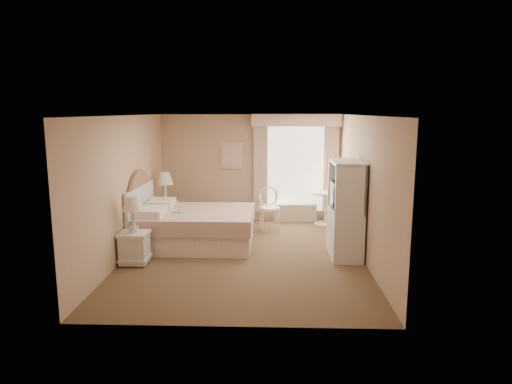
{
  "coord_description": "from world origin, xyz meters",
  "views": [
    {
      "loc": [
        0.48,
        -7.89,
        2.58
      ],
      "look_at": [
        0.21,
        0.3,
        1.12
      ],
      "focal_mm": 32.0,
      "sensor_mm": 36.0,
      "label": 1
    }
  ],
  "objects_px": {
    "armoire": "(346,217)",
    "round_table": "(326,203)",
    "nightstand_near": "(134,239)",
    "cafe_chair": "(269,204)",
    "nightstand_far": "(166,208)",
    "bed": "(189,226)"
  },
  "relations": [
    {
      "from": "cafe_chair",
      "to": "nightstand_far",
      "type": "bearing_deg",
      "value": 172.95
    },
    {
      "from": "nightstand_near",
      "to": "cafe_chair",
      "type": "bearing_deg",
      "value": 47.47
    },
    {
      "from": "nightstand_far",
      "to": "armoire",
      "type": "bearing_deg",
      "value": -25.97
    },
    {
      "from": "bed",
      "to": "round_table",
      "type": "bearing_deg",
      "value": 30.91
    },
    {
      "from": "nightstand_far",
      "to": "armoire",
      "type": "distance_m",
      "value": 4.07
    },
    {
      "from": "nightstand_near",
      "to": "cafe_chair",
      "type": "relative_size",
      "value": 1.23
    },
    {
      "from": "round_table",
      "to": "armoire",
      "type": "xyz_separation_m",
      "value": [
        0.06,
        -2.32,
        0.21
      ]
    },
    {
      "from": "bed",
      "to": "nightstand_near",
      "type": "bearing_deg",
      "value": -122.09
    },
    {
      "from": "armoire",
      "to": "round_table",
      "type": "bearing_deg",
      "value": 91.53
    },
    {
      "from": "bed",
      "to": "nightstand_far",
      "type": "bearing_deg",
      "value": 121.71
    },
    {
      "from": "bed",
      "to": "cafe_chair",
      "type": "bearing_deg",
      "value": 40.46
    },
    {
      "from": "round_table",
      "to": "cafe_chair",
      "type": "relative_size",
      "value": 0.82
    },
    {
      "from": "nightstand_near",
      "to": "cafe_chair",
      "type": "xyz_separation_m",
      "value": [
        2.27,
        2.48,
        0.11
      ]
    },
    {
      "from": "nightstand_near",
      "to": "round_table",
      "type": "bearing_deg",
      "value": 38.68
    },
    {
      "from": "nightstand_near",
      "to": "cafe_chair",
      "type": "distance_m",
      "value": 3.37
    },
    {
      "from": "bed",
      "to": "armoire",
      "type": "xyz_separation_m",
      "value": [
        2.92,
        -0.6,
        0.34
      ]
    },
    {
      "from": "bed",
      "to": "cafe_chair",
      "type": "distance_m",
      "value": 2.04
    },
    {
      "from": "nightstand_far",
      "to": "bed",
      "type": "bearing_deg",
      "value": -58.29
    },
    {
      "from": "armoire",
      "to": "bed",
      "type": "bearing_deg",
      "value": 168.37
    },
    {
      "from": "round_table",
      "to": "armoire",
      "type": "bearing_deg",
      "value": -88.47
    },
    {
      "from": "bed",
      "to": "round_table",
      "type": "relative_size",
      "value": 2.97
    },
    {
      "from": "nightstand_near",
      "to": "round_table",
      "type": "height_order",
      "value": "nightstand_near"
    }
  ]
}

